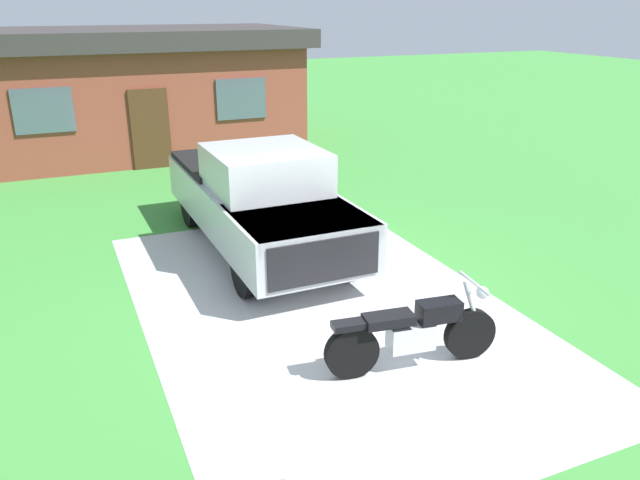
{
  "coord_description": "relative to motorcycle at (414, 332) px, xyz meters",
  "views": [
    {
      "loc": [
        -3.31,
        -7.47,
        4.17
      ],
      "look_at": [
        0.12,
        0.37,
        0.9
      ],
      "focal_mm": 34.92,
      "sensor_mm": 36.0,
      "label": 1
    }
  ],
  "objects": [
    {
      "name": "ground_plane",
      "position": [
        -0.36,
        1.9,
        -0.47
      ],
      "size": [
        80.0,
        80.0,
        0.0
      ],
      "primitive_type": "plane",
      "color": "#41903C"
    },
    {
      "name": "neighbor_house",
      "position": [
        -1.21,
        13.75,
        1.32
      ],
      "size": [
        9.6,
        5.6,
        3.5
      ],
      "color": "brown",
      "rests_on": "ground"
    },
    {
      "name": "motorcycle",
      "position": [
        0.0,
        0.0,
        0.0
      ],
      "size": [
        2.21,
        0.7,
        1.09
      ],
      "color": "black",
      "rests_on": "ground"
    },
    {
      "name": "driveway_pad",
      "position": [
        -0.36,
        1.9,
        -0.47
      ],
      "size": [
        5.06,
        8.11,
        0.01
      ],
      "primitive_type": "cube",
      "color": "#BCBCBC",
      "rests_on": "ground"
    },
    {
      "name": "pickup_truck",
      "position": [
        -0.44,
        4.59,
        0.48
      ],
      "size": [
        2.07,
        5.65,
        1.9
      ],
      "color": "black",
      "rests_on": "ground"
    }
  ]
}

